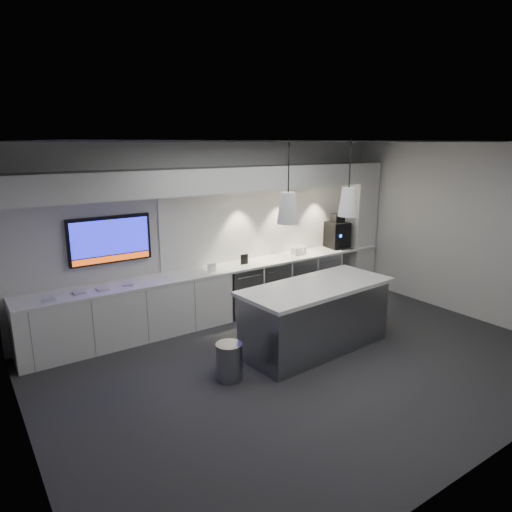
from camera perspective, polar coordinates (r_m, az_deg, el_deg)
floor at (r=6.58m, az=6.57°, el=-13.13°), size 7.00×7.00×0.00m
ceiling at (r=5.86m, az=7.41°, el=13.98°), size 7.00×7.00×0.00m
wall_back at (r=8.05m, az=-4.82°, el=3.28°), size 7.00×0.00×7.00m
wall_front at (r=4.57m, az=28.18°, el=-6.76°), size 7.00×0.00×7.00m
wall_left at (r=4.65m, az=-27.81°, el=-6.36°), size 0.00×7.00×7.00m
wall_right at (r=8.72m, az=24.59°, el=2.88°), size 0.00×7.00×7.00m
back_counter at (r=7.92m, az=-3.57°, el=-1.50°), size 6.80×0.65×0.04m
left_base_cabinets at (r=7.36m, az=-15.37°, el=-6.88°), size 3.30×0.63×0.86m
fridge_unit_a at (r=8.17m, az=-2.01°, el=-4.31°), size 0.60×0.61×0.85m
fridge_unit_b at (r=8.51m, az=1.58°, el=-3.56°), size 0.60×0.61×0.85m
fridge_unit_c at (r=8.88m, az=4.88°, el=-2.86°), size 0.60×0.61×0.85m
fridge_unit_d at (r=9.27m, az=7.91°, el=-2.20°), size 0.60×0.61×0.85m
backsplash at (r=8.67m, az=2.17°, el=4.42°), size 4.60×0.03×1.30m
soffit at (r=7.67m, az=-3.84°, el=9.55°), size 6.90×0.60×0.40m
column at (r=9.82m, az=12.59°, el=3.75°), size 0.55×0.55×2.60m
wall_tv at (r=7.26m, az=-17.77°, el=1.96°), size 1.25×0.07×0.72m
island at (r=6.83m, az=7.49°, el=-7.50°), size 2.40×1.16×0.99m
bin at (r=6.05m, az=-3.37°, el=-13.02°), size 0.44×0.44×0.49m
coffee_machine at (r=9.43m, az=10.12°, el=2.75°), size 0.45×0.60×0.70m
sign_black at (r=8.04m, az=-1.47°, el=-0.41°), size 0.14×0.03×0.18m
sign_white at (r=7.61m, az=-5.55°, el=-1.46°), size 0.18×0.06×0.14m
cup_cluster at (r=8.77m, az=5.34°, el=0.65°), size 0.28×0.18×0.15m
tray_a at (r=6.87m, az=-24.39°, el=-4.91°), size 0.18×0.18×0.02m
tray_b at (r=6.99m, az=-21.25°, el=-4.29°), size 0.17×0.17×0.02m
tray_c at (r=7.04m, az=-18.64°, el=-3.93°), size 0.18×0.18×0.02m
tray_d at (r=7.16m, az=-15.71°, el=-3.40°), size 0.20×0.20×0.02m
pendant_left at (r=6.06m, az=4.02°, el=6.02°), size 0.29×0.29×1.12m
pendant_right at (r=6.80m, az=11.46°, el=6.65°), size 0.29×0.29×1.12m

